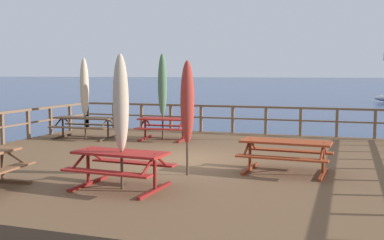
{
  "coord_description": "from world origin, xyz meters",
  "views": [
    {
      "loc": [
        4.31,
        -11.95,
        3.08
      ],
      "look_at": [
        0.0,
        0.92,
        1.71
      ],
      "focal_mm": 43.79,
      "sensor_mm": 36.0,
      "label": 1
    }
  ],
  "objects": [
    {
      "name": "ground_plane",
      "position": [
        0.0,
        0.0,
        0.0
      ],
      "size": [
        600.0,
        600.0,
        0.0
      ],
      "primitive_type": "plane",
      "color": "navy"
    },
    {
      "name": "patio_umbrella_tall_back_left",
      "position": [
        -0.04,
        -3.49,
        2.46
      ],
      "size": [
        0.32,
        0.32,
        2.76
      ],
      "color": "#4C3828",
      "rests_on": "wooden_deck"
    },
    {
      "name": "picnic_table_front_right",
      "position": [
        -4.76,
        2.86,
        1.27
      ],
      "size": [
        2.25,
        1.49,
        0.78
      ],
      "color": "brown",
      "rests_on": "wooden_deck"
    },
    {
      "name": "patio_umbrella_tall_mid_left",
      "position": [
        0.81,
        -1.83,
        2.4
      ],
      "size": [
        0.32,
        0.32,
        2.66
      ],
      "color": "#4C3828",
      "rests_on": "wooden_deck"
    },
    {
      "name": "picnic_table_mid_centre",
      "position": [
        -0.09,
        -3.46,
        1.26
      ],
      "size": [
        2.01,
        1.51,
        0.78
      ],
      "color": "maroon",
      "rests_on": "wooden_deck"
    },
    {
      "name": "railing_waterside_far",
      "position": [
        0.0,
        5.99,
        1.43
      ],
      "size": [
        13.23,
        0.1,
        1.09
      ],
      "color": "brown",
      "rests_on": "wooden_deck"
    },
    {
      "name": "patio_umbrella_short_front",
      "position": [
        -1.91,
        3.34,
        2.64
      ],
      "size": [
        0.32,
        0.32,
        3.05
      ],
      "color": "#4C3828",
      "rests_on": "wooden_deck"
    },
    {
      "name": "picnic_table_front_left",
      "position": [
        -1.89,
        3.4,
        1.26
      ],
      "size": [
        1.87,
        1.53,
        0.78
      ],
      "color": "maroon",
      "rests_on": "wooden_deck"
    },
    {
      "name": "picnic_table_mid_left",
      "position": [
        2.94,
        -0.83,
        1.27
      ],
      "size": [
        2.17,
        1.51,
        0.78
      ],
      "color": "#993819",
      "rests_on": "wooden_deck"
    },
    {
      "name": "wooden_deck",
      "position": [
        0.0,
        0.0,
        0.35
      ],
      "size": [
        13.43,
        12.29,
        0.71
      ],
      "primitive_type": "cube",
      "color": "brown",
      "rests_on": "ground"
    },
    {
      "name": "patio_umbrella_short_mid",
      "position": [
        -4.73,
        2.82,
        2.55
      ],
      "size": [
        0.32,
        0.32,
        2.91
      ],
      "color": "#4C3828",
      "rests_on": "wooden_deck"
    }
  ]
}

